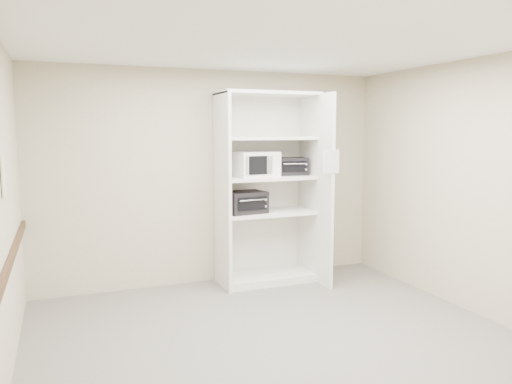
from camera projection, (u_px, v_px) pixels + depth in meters
name	position (u px, v px, depth m)	size (l,w,h in m)	color
floor	(276.00, 338.00, 4.69)	(4.50, 4.00, 0.01)	slate
ceiling	(278.00, 44.00, 4.36)	(4.50, 4.00, 0.01)	white
wall_back	(213.00, 177.00, 6.37)	(4.50, 0.02, 2.70)	beige
wall_front	(428.00, 242.00, 2.68)	(4.50, 0.02, 2.70)	beige
wall_left	(0.00, 211.00, 3.70)	(0.02, 4.00, 2.70)	beige
wall_right	(468.00, 186.00, 5.35)	(0.02, 4.00, 2.70)	beige
shelving_unit	(270.00, 195.00, 6.37)	(1.24, 0.92, 2.42)	white
microwave	(255.00, 164.00, 6.25)	(0.52, 0.40, 0.31)	white
toaster_oven_upper	(291.00, 166.00, 6.48)	(0.39, 0.30, 0.23)	black
toaster_oven_lower	(245.00, 202.00, 6.23)	(0.48, 0.37, 0.27)	black
paper_sign	(331.00, 162.00, 5.92)	(0.22, 0.01, 0.28)	white
chair_rail	(7.00, 270.00, 3.77)	(0.04, 3.98, 0.08)	#39210E
wall_poster	(3.00, 177.00, 3.89)	(0.01, 0.22, 0.31)	silver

